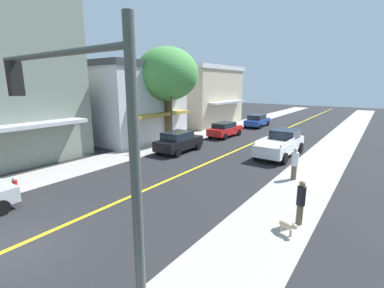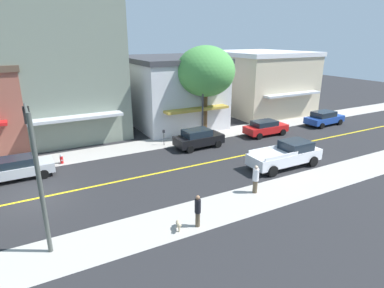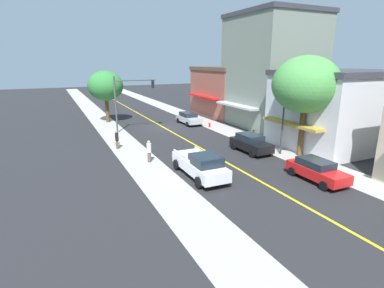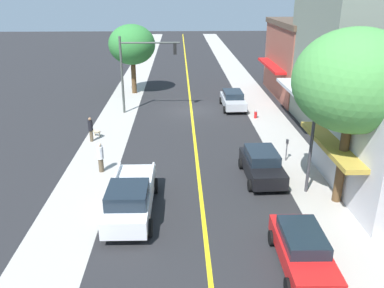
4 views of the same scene
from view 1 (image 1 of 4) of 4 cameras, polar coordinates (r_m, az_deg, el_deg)
name	(u,v)px [view 1 (image 1 of 4)]	position (r m, az deg, el deg)	size (l,w,h in m)	color
ground_plane	(9,250)	(11.21, -34.38, -18.00)	(140.00, 140.00, 0.00)	#262628
road_centerline_stripe	(9,249)	(11.21, -34.38, -17.99)	(0.20, 126.00, 0.00)	yellow
pale_office_building	(115,101)	(28.83, -16.01, 8.82)	(13.04, 9.05, 7.25)	silver
brick_apartment_block	(189,95)	(38.06, -0.70, 10.34)	(12.59, 10.62, 7.57)	beige
street_tree_left_near	(167,74)	(25.07, -5.29, 14.53)	(5.61, 5.61, 8.57)	brown
fire_hydrant	(15,184)	(16.40, -33.45, -7.11)	(0.44, 0.24, 0.73)	red
parking_meter	(138,142)	(20.96, -11.33, 0.32)	(0.12, 0.18, 1.42)	#4C4C51
traffic_light_mast	(85,133)	(6.11, -21.76, 2.15)	(5.00, 0.32, 6.48)	#474C47
street_lamp	(171,100)	(23.51, -4.47, 9.28)	(0.70, 0.36, 6.39)	#38383D
red_sedan_left_curb	(225,129)	(27.67, 6.98, 3.12)	(2.02, 4.45, 1.49)	red
blue_sedan_left_curb	(257,120)	(35.04, 13.67, 4.88)	(2.21, 4.72, 1.56)	#1E429E
black_sedan_left_curb	(179,141)	(21.35, -2.86, 0.56)	(2.17, 4.34, 1.65)	black
white_pickup_truck	(281,143)	(21.31, 18.36, 0.12)	(2.29, 5.81, 1.87)	silver
pedestrian_black_shirt	(301,201)	(11.22, 22.08, -11.22)	(0.32, 0.32, 1.77)	brown
pedestrian_white_shirt	(295,163)	(16.19, 20.95, -3.81)	(0.39, 0.39, 1.83)	brown
small_dog	(288,226)	(10.61, 19.62, -15.99)	(0.72, 0.41, 0.54)	#C6B28C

